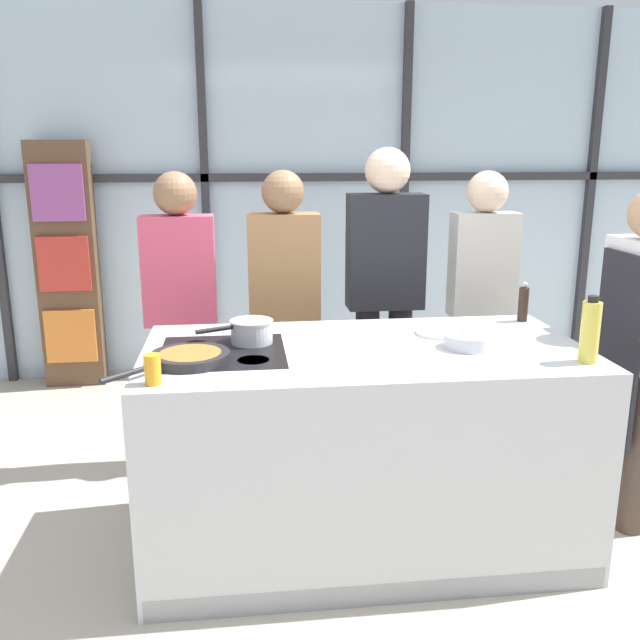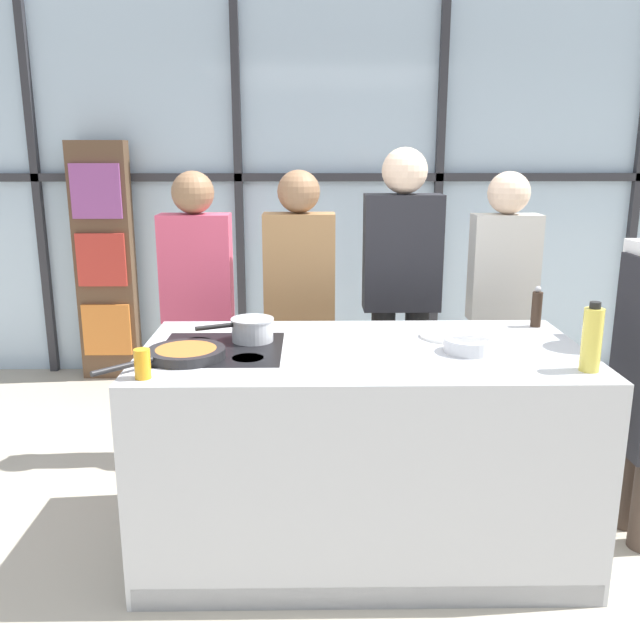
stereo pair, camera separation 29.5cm
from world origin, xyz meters
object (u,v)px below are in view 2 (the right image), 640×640
(spectator_center_right, at_px, (401,285))
(frying_pan, at_px, (185,353))
(saucepan, at_px, (252,329))
(spectator_far_left, at_px, (198,298))
(white_plate, at_px, (445,336))
(spectator_far_right, at_px, (502,295))
(juice_glass_near, at_px, (142,364))
(pepper_grinder, at_px, (537,308))
(spectator_center_left, at_px, (299,297))
(oil_bottle, at_px, (592,339))
(mixing_bowl, at_px, (468,345))

(spectator_center_right, relative_size, frying_pan, 3.83)
(saucepan, bearing_deg, spectator_far_left, 114.77)
(spectator_center_right, bearing_deg, white_plate, 97.72)
(spectator_far_right, relative_size, juice_glass_near, 14.55)
(white_plate, distance_m, pepper_grinder, 0.51)
(spectator_center_right, xyz_separation_m, white_plate, (0.10, -0.75, -0.08))
(spectator_center_left, bearing_deg, spectator_center_right, -180.00)
(spectator_far_left, height_order, spectator_far_right, spectator_far_left)
(saucepan, bearing_deg, juice_glass_near, -125.99)
(saucepan, relative_size, oil_bottle, 1.23)
(spectator_far_right, distance_m, mixing_bowl, 1.07)
(spectator_far_right, bearing_deg, oil_bottle, 89.74)
(spectator_center_right, bearing_deg, pepper_grinder, 135.15)
(spectator_far_right, distance_m, white_plate, 0.89)
(white_plate, relative_size, mixing_bowl, 1.11)
(spectator_far_right, distance_m, pepper_grinder, 0.57)
(white_plate, bearing_deg, spectator_center_right, 97.72)
(spectator_far_right, relative_size, frying_pan, 3.56)
(spectator_far_left, distance_m, mixing_bowl, 1.62)
(juice_glass_near, bearing_deg, oil_bottle, 2.16)
(white_plate, bearing_deg, spectator_far_left, 148.58)
(mixing_bowl, xyz_separation_m, pepper_grinder, (0.42, 0.41, 0.06))
(oil_bottle, relative_size, pepper_grinder, 1.37)
(spectator_center_right, height_order, pepper_grinder, spectator_center_right)
(spectator_far_left, xyz_separation_m, frying_pan, (0.12, -1.05, -0.00))
(spectator_center_left, distance_m, oil_bottle, 1.67)
(saucepan, xyz_separation_m, juice_glass_near, (-0.36, -0.50, 0.00))
(spectator_far_left, relative_size, spectator_center_right, 0.93)
(spectator_center_right, distance_m, juice_glass_near, 1.72)
(spectator_far_left, relative_size, white_plate, 7.19)
(pepper_grinder, relative_size, juice_glass_near, 1.75)
(spectator_center_left, relative_size, frying_pan, 3.58)
(spectator_far_right, relative_size, oil_bottle, 6.06)
(spectator_center_left, bearing_deg, spectator_far_left, 0.00)
(frying_pan, relative_size, mixing_bowl, 2.24)
(spectator_center_left, relative_size, pepper_grinder, 8.35)
(oil_bottle, bearing_deg, juice_glass_near, -177.84)
(spectator_far_left, distance_m, frying_pan, 1.06)
(spectator_center_right, relative_size, juice_glass_near, 15.67)
(spectator_center_left, xyz_separation_m, frying_pan, (-0.45, -1.05, -0.00))
(juice_glass_near, bearing_deg, frying_pan, 65.85)
(spectator_far_right, bearing_deg, mixing_bowl, 67.19)
(pepper_grinder, bearing_deg, saucepan, -170.26)
(spectator_far_right, xyz_separation_m, white_plate, (-0.46, -0.75, -0.02))
(spectator_far_left, height_order, mixing_bowl, spectator_far_left)
(frying_pan, relative_size, saucepan, 1.39)
(spectator_center_left, bearing_deg, oil_bottle, 132.46)
(spectator_center_right, xyz_separation_m, spectator_far_right, (0.57, -0.00, -0.06))
(frying_pan, xyz_separation_m, white_plate, (1.12, 0.30, -0.01))
(frying_pan, bearing_deg, spectator_far_left, 96.27)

